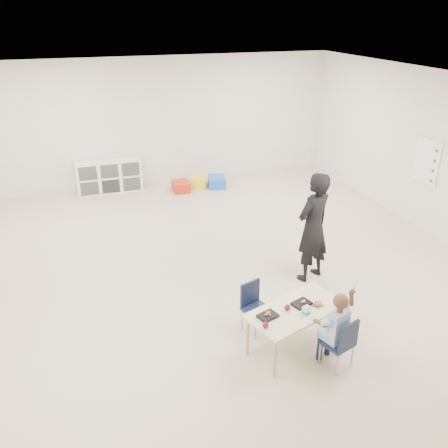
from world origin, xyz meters
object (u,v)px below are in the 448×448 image
object	(u,v)px
table	(295,328)
adult	(313,227)
child	(339,328)
chair_near	(337,342)
cubby_shelf	(109,176)

from	to	relation	value
table	adult	world-z (taller)	adult
table	child	size ratio (longest dim) A/B	1.28
chair_near	child	distance (m)	0.19
table	adult	size ratio (longest dim) A/B	0.79
table	child	distance (m)	0.59
child	cubby_shelf	distance (m)	6.77
chair_near	adult	xyz separation A→B (m)	(0.64, 1.83, 0.50)
table	cubby_shelf	xyz separation A→B (m)	(-1.49, 6.08, 0.08)
child	table	bearing A→B (deg)	106.24
child	adult	distance (m)	1.96
child	cubby_shelf	bearing A→B (deg)	86.90
chair_near	cubby_shelf	xyz separation A→B (m)	(-1.79, 6.52, 0.03)
cubby_shelf	chair_near	bearing A→B (deg)	-74.61
table	cubby_shelf	bearing A→B (deg)	85.28
cubby_shelf	adult	distance (m)	5.31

